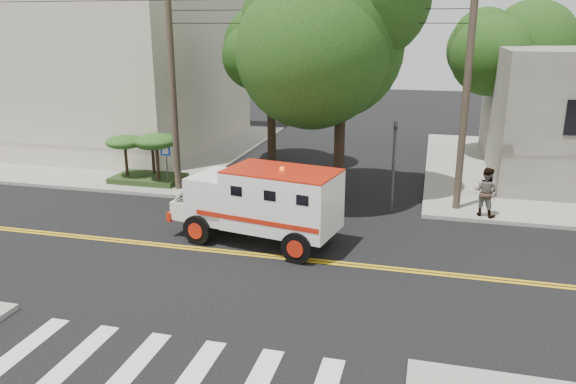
# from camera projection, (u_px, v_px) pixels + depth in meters

# --- Properties ---
(ground) EXTENTS (100.00, 100.00, 0.00)m
(ground) POSITION_uv_depth(u_px,v_px,m) (258.00, 255.00, 18.13)
(ground) COLOR black
(ground) RESTS_ON ground
(sidewalk_nw) EXTENTS (17.00, 17.00, 0.15)m
(sidewalk_nw) POSITION_uv_depth(u_px,v_px,m) (112.00, 147.00, 33.86)
(sidewalk_nw) COLOR gray
(sidewalk_nw) RESTS_ON ground
(building_left) EXTENTS (16.00, 14.00, 10.00)m
(building_left) POSITION_uv_depth(u_px,v_px,m) (88.00, 59.00, 34.28)
(building_left) COLOR #BBB799
(building_left) RESTS_ON sidewalk_nw
(utility_pole_left) EXTENTS (0.28, 0.28, 9.00)m
(utility_pole_left) POSITION_uv_depth(u_px,v_px,m) (173.00, 90.00, 23.74)
(utility_pole_left) COLOR #382D23
(utility_pole_left) RESTS_ON ground
(utility_pole_right) EXTENTS (0.28, 0.28, 9.00)m
(utility_pole_right) POSITION_uv_depth(u_px,v_px,m) (466.00, 98.00, 21.08)
(utility_pole_right) COLOR #382D23
(utility_pole_right) RESTS_ON ground
(tree_main) EXTENTS (6.08, 5.70, 9.85)m
(tree_main) POSITION_uv_depth(u_px,v_px,m) (353.00, 23.00, 21.36)
(tree_main) COLOR black
(tree_main) RESTS_ON ground
(tree_left) EXTENTS (4.48, 4.20, 7.70)m
(tree_left) POSITION_uv_depth(u_px,v_px,m) (276.00, 54.00, 28.06)
(tree_left) COLOR black
(tree_left) RESTS_ON ground
(tree_right) EXTENTS (4.80, 4.50, 8.20)m
(tree_right) POSITION_uv_depth(u_px,v_px,m) (512.00, 46.00, 28.89)
(tree_right) COLOR black
(tree_right) RESTS_ON ground
(traffic_signal) EXTENTS (0.15, 0.18, 3.60)m
(traffic_signal) POSITION_uv_depth(u_px,v_px,m) (394.00, 157.00, 21.77)
(traffic_signal) COLOR #3F3F42
(traffic_signal) RESTS_ON ground
(accessibility_sign) EXTENTS (0.45, 0.10, 2.02)m
(accessibility_sign) POSITION_uv_depth(u_px,v_px,m) (166.00, 160.00, 24.95)
(accessibility_sign) COLOR #3F3F42
(accessibility_sign) RESTS_ON ground
(palm_planter) EXTENTS (3.52, 2.63, 2.36)m
(palm_planter) POSITION_uv_depth(u_px,v_px,m) (146.00, 150.00, 25.58)
(palm_planter) COLOR #1E3314
(palm_planter) RESTS_ON sidewalk_nw
(armored_truck) EXTENTS (6.08, 3.20, 2.63)m
(armored_truck) POSITION_uv_depth(u_px,v_px,m) (262.00, 201.00, 18.76)
(armored_truck) COLOR white
(armored_truck) RESTS_ON ground
(pedestrian_a) EXTENTS (0.73, 0.55, 1.80)m
(pedestrian_a) POSITION_uv_depth(u_px,v_px,m) (519.00, 176.00, 23.55)
(pedestrian_a) COLOR gray
(pedestrian_a) RESTS_ON sidewalk_ne
(pedestrian_b) EXTENTS (1.14, 1.05, 1.89)m
(pedestrian_b) POSITION_uv_depth(u_px,v_px,m) (486.00, 192.00, 21.17)
(pedestrian_b) COLOR gray
(pedestrian_b) RESTS_ON sidewalk_ne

